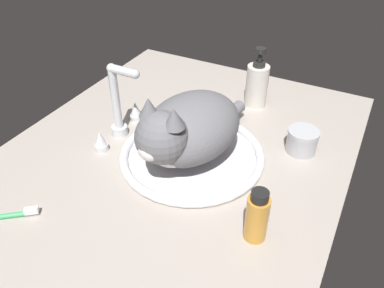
# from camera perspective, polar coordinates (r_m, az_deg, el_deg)

# --- Properties ---
(countertop) EXTENTS (1.05, 0.77, 0.03)m
(countertop) POSITION_cam_1_polar(r_m,az_deg,el_deg) (0.91, -3.72, -3.40)
(countertop) COLOR #ADA399
(countertop) RESTS_ON ground
(sink_basin) EXTENTS (0.34, 0.34, 0.02)m
(sink_basin) POSITION_cam_1_polar(r_m,az_deg,el_deg) (0.90, 0.00, -1.59)
(sink_basin) COLOR white
(sink_basin) RESTS_ON countertop
(faucet) EXTENTS (0.18, 0.10, 0.19)m
(faucet) POSITION_cam_1_polar(r_m,az_deg,el_deg) (0.96, -10.65, 4.88)
(faucet) COLOR silver
(faucet) RESTS_ON countertop
(cat) EXTENTS (0.37, 0.23, 0.18)m
(cat) POSITION_cam_1_polar(r_m,az_deg,el_deg) (0.84, -0.87, 2.14)
(cat) COLOR slate
(cat) RESTS_ON sink_basin
(soap_pump_bottle) EXTENTS (0.06, 0.06, 0.17)m
(soap_pump_bottle) POSITION_cam_1_polar(r_m,az_deg,el_deg) (1.09, 9.48, 8.61)
(soap_pump_bottle) COLOR silver
(soap_pump_bottle) RESTS_ON countertop
(amber_bottle) EXTENTS (0.04, 0.04, 0.11)m
(amber_bottle) POSITION_cam_1_polar(r_m,az_deg,el_deg) (0.71, 9.49, -10.42)
(amber_bottle) COLOR gold
(amber_bottle) RESTS_ON countertop
(metal_jar) EXTENTS (0.07, 0.07, 0.06)m
(metal_jar) POSITION_cam_1_polar(r_m,az_deg,el_deg) (0.95, 15.82, 0.46)
(metal_jar) COLOR #B2B5BA
(metal_jar) RESTS_ON countertop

